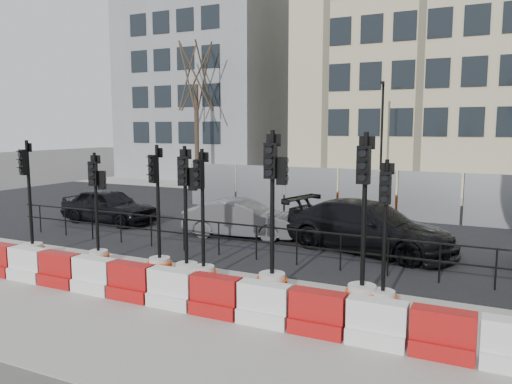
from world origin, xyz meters
The scene contains 22 objects.
ground centered at (0.00, 0.00, 0.00)m, with size 120.00×120.00×0.00m, color #51514C.
sidewalk_near centered at (0.00, -3.00, 0.01)m, with size 40.00×6.00×0.02m, color gray.
road centered at (0.00, 7.00, 0.01)m, with size 40.00×14.00×0.03m, color black.
sidewalk_far centered at (0.00, 16.00, 0.01)m, with size 40.00×4.00×0.02m, color gray.
building_grey centered at (-14.00, 21.99, 7.00)m, with size 11.00×9.06×14.00m.
building_cream centered at (2.00, 21.99, 9.00)m, with size 15.00×10.06×18.00m.
kerb_railing centered at (0.00, 1.20, 0.69)m, with size 18.00×0.04×1.00m.
heras_fencing centered at (0.57, 9.86, 0.65)m, with size 14.33×1.72×2.00m.
lamp_post_far centered at (0.50, 14.98, 3.22)m, with size 0.12×0.56×6.00m.
tree_bare_far centered at (-11.00, 15.50, 6.65)m, with size 2.00×2.00×9.00m.
barrier_row centered at (0.00, -2.80, 0.37)m, with size 15.70×0.50×0.80m.
traffic_signal_a centered at (-5.91, -1.26, 0.69)m, with size 0.66×0.66×3.34m.
traffic_signal_b centered at (-3.73, -0.94, 0.72)m, with size 0.60×0.60×3.03m.
traffic_signal_c centered at (-1.73, -0.92, 0.67)m, with size 0.64×0.64×3.26m.
traffic_signal_d centered at (-0.80, -1.05, 0.78)m, with size 0.64×0.64×3.25m.
traffic_signal_e centered at (-0.32, -1.08, 0.66)m, with size 0.63×0.63×3.19m.
traffic_signal_f centered at (1.49, -1.06, 0.87)m, with size 0.72×0.72×3.63m.
traffic_signal_g centered at (3.50, -1.01, 0.74)m, with size 0.71×0.71×3.60m.
traffic_signal_h centered at (3.92, -0.99, 0.63)m, with size 0.60×0.60×3.06m.
car_a centered at (-7.51, 3.66, 0.68)m, with size 4.03×1.76×1.35m, color black.
car_b centered at (-1.73, 3.67, 0.64)m, with size 4.03×1.95×1.27m, color #545459.
car_c centered at (2.56, 3.55, 0.76)m, with size 5.57×3.34×1.51m, color black.
Camera 1 is at (5.86, -10.98, 3.69)m, focal length 35.00 mm.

